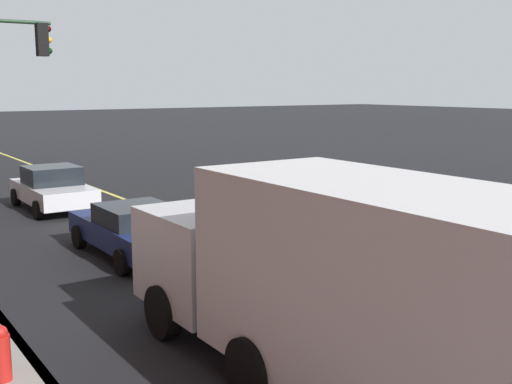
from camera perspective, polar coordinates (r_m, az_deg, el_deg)
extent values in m
plane|color=black|center=(16.23, -0.02, -5.17)|extent=(200.00, 200.00, 0.00)
cube|color=#D8CC4C|center=(16.23, -0.02, -5.15)|extent=(80.00, 0.16, 0.01)
cube|color=navy|center=(15.76, -11.25, -3.64)|extent=(4.36, 1.76, 0.55)
cube|color=black|center=(15.40, -10.90, -2.02)|extent=(1.81, 1.62, 0.45)
cylinder|color=black|center=(16.84, -15.85, -3.94)|extent=(0.60, 0.22, 0.60)
cylinder|color=black|center=(17.44, -10.50, -3.27)|extent=(0.60, 0.22, 0.60)
cylinder|color=black|center=(14.22, -12.09, -6.27)|extent=(0.60, 0.22, 0.60)
cylinder|color=black|center=(14.92, -5.97, -5.35)|extent=(0.60, 0.22, 0.60)
cube|color=silver|center=(22.38, -18.06, -0.01)|extent=(4.25, 1.83, 0.57)
cube|color=black|center=(22.30, -18.14, 1.48)|extent=(1.71, 1.69, 0.61)
cylinder|color=black|center=(23.54, -21.09, -0.44)|extent=(0.60, 0.22, 0.60)
cylinder|color=black|center=(24.01, -16.93, -0.02)|extent=(0.60, 0.22, 0.60)
cylinder|color=black|center=(20.86, -19.28, -1.55)|extent=(0.60, 0.22, 0.60)
cylinder|color=black|center=(21.38, -14.65, -1.06)|extent=(0.60, 0.22, 0.60)
cube|color=silver|center=(10.89, -3.40, -5.73)|extent=(2.19, 2.29, 1.61)
cube|color=silver|center=(7.76, 12.16, -8.68)|extent=(5.49, 2.29, 2.55)
cylinder|color=black|center=(10.65, -8.49, -10.75)|extent=(0.90, 0.28, 0.90)
cylinder|color=black|center=(11.70, 1.28, -8.75)|extent=(0.90, 0.28, 0.90)
cylinder|color=black|center=(8.54, -0.44, -15.93)|extent=(0.90, 0.28, 0.90)
cylinder|color=black|center=(9.83, 10.45, -12.57)|extent=(0.90, 0.28, 0.90)
cylinder|color=#383838|center=(15.32, -1.39, -4.42)|extent=(0.18, 0.18, 0.85)
cylinder|color=#383838|center=(15.46, -2.03, -4.29)|extent=(0.18, 0.18, 0.85)
cube|color=gray|center=(15.22, -1.72, -1.62)|extent=(0.46, 0.33, 0.64)
sphere|color=tan|center=(15.14, -1.73, 0.00)|extent=(0.23, 0.23, 0.23)
cube|color=#592626|center=(15.35, -1.31, -1.41)|extent=(0.30, 0.23, 0.34)
cube|color=black|center=(18.80, -18.96, 13.02)|extent=(0.28, 0.30, 0.90)
sphere|color=#360605|center=(18.88, -18.47, 13.95)|extent=(0.18, 0.18, 0.18)
sphere|color=gold|center=(18.85, -18.42, 13.04)|extent=(0.18, 0.18, 0.18)
sphere|color=black|center=(18.83, -18.37, 12.13)|extent=(0.18, 0.18, 0.18)
cylinder|color=red|center=(9.50, -22.16, -14.28)|extent=(0.24, 0.24, 0.80)
sphere|color=red|center=(9.34, -22.33, -11.80)|extent=(0.20, 0.20, 0.20)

